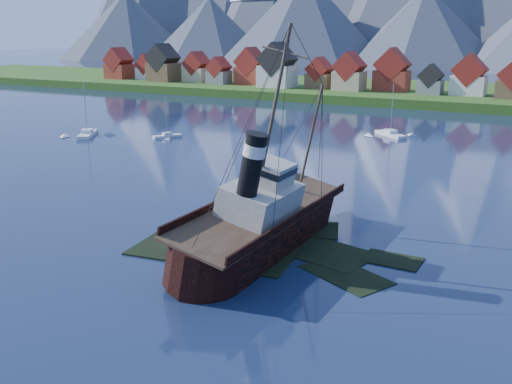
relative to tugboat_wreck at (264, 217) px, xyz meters
The scene contains 9 objects.
ground 4.24m from the tugboat_wreck, 109.12° to the right, with size 1400.00×1400.00×0.00m, color #16223E.
shoal 3.75m from the tugboat_wreck, 24.01° to the right, with size 31.71×21.24×1.14m.
shore_bank 167.49m from the tugboat_wreck, 90.30° to the left, with size 600.00×80.00×3.20m, color #1F4112.
seawall 129.50m from the tugboat_wreck, 90.39° to the left, with size 600.00×2.50×2.00m, color #3F3D38.
town 153.56m from the tugboat_wreck, 102.80° to the left, with size 250.96×16.69×17.30m.
tugboat_wreck is the anchor object (origin of this frame).
sailboat_a 82.06m from the tugboat_wreck, 148.61° to the left, with size 8.22×10.55×13.24m.
sailboat_b 72.52m from the tugboat_wreck, 136.25° to the left, with size 4.90×6.73×9.86m.
sailboat_c 77.39m from the tugboat_wreck, 95.71° to the left, with size 9.10×8.30×12.72m.
Camera 1 is at (29.63, -51.31, 23.32)m, focal length 40.00 mm.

